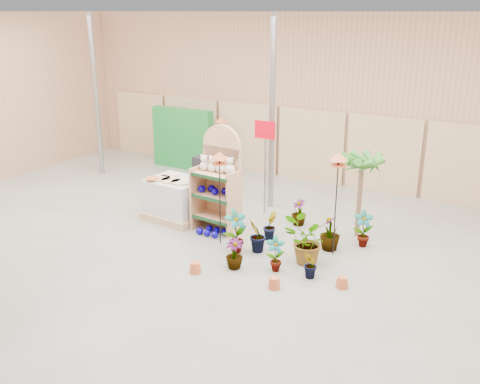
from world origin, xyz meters
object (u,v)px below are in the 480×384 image
Objects in this scene: bird_table_front at (219,159)px; potted_plant_2 at (306,242)px; pallet_stack at (176,199)px; display_shelf at (220,182)px.

bird_table_front is 2.17× the size of potted_plant_2.
bird_table_front is (1.61, -0.68, 1.33)m from pallet_stack.
potted_plant_2 is (2.31, -0.69, -0.60)m from display_shelf.
pallet_stack is at bearing -174.38° from display_shelf.
bird_table_front is at bearing -52.94° from display_shelf.
display_shelf is 1.18× the size of bird_table_front.
potted_plant_2 is at bearing 0.04° from bird_table_front.
pallet_stack is 2.20m from bird_table_front.
display_shelf reaches higher than bird_table_front.
display_shelf is at bearing 5.02° from pallet_stack.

